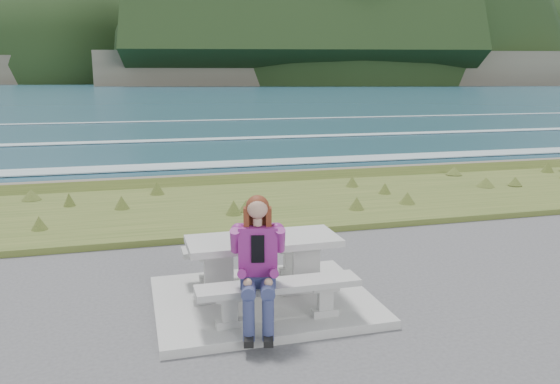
{
  "coord_description": "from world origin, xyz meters",
  "views": [
    {
      "loc": [
        -1.46,
        -6.06,
        2.72
      ],
      "look_at": [
        0.54,
        1.2,
        1.13
      ],
      "focal_mm": 35.0,
      "sensor_mm": 36.0,
      "label": 1
    }
  ],
  "objects_px": {
    "picnic_table": "(263,251)",
    "bench_landward": "(279,291)",
    "bench_seaward": "(251,252)",
    "seated_woman": "(258,283)"
  },
  "relations": [
    {
      "from": "picnic_table",
      "to": "bench_seaward",
      "type": "xyz_separation_m",
      "value": [
        0.0,
        0.7,
        -0.23
      ]
    },
    {
      "from": "picnic_table",
      "to": "bench_landward",
      "type": "relative_size",
      "value": 1.0
    },
    {
      "from": "picnic_table",
      "to": "bench_seaward",
      "type": "distance_m",
      "value": 0.74
    },
    {
      "from": "seated_woman",
      "to": "bench_landward",
      "type": "bearing_deg",
      "value": 40.19
    },
    {
      "from": "bench_seaward",
      "to": "bench_landward",
      "type": "bearing_deg",
      "value": -90.0
    },
    {
      "from": "seated_woman",
      "to": "bench_seaward",
      "type": "bearing_deg",
      "value": 93.43
    },
    {
      "from": "picnic_table",
      "to": "bench_landward",
      "type": "xyz_separation_m",
      "value": [
        0.0,
        -0.7,
        -0.23
      ]
    },
    {
      "from": "bench_landward",
      "to": "seated_woman",
      "type": "distance_m",
      "value": 0.34
    },
    {
      "from": "bench_landward",
      "to": "seated_woman",
      "type": "height_order",
      "value": "seated_woman"
    },
    {
      "from": "picnic_table",
      "to": "seated_woman",
      "type": "height_order",
      "value": "seated_woman"
    }
  ]
}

